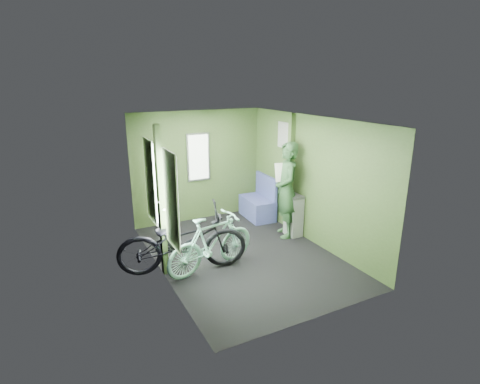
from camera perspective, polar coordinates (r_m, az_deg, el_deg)
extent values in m
plane|color=black|center=(6.53, 0.41, -9.51)|extent=(4.00, 4.00, 0.00)
cube|color=silver|center=(5.88, 0.46, 11.01)|extent=(2.80, 4.00, 0.02)
cube|color=#384F24|center=(7.87, -6.39, 3.90)|extent=(2.80, 0.02, 2.30)
cube|color=#384F24|center=(4.54, 12.36, -6.22)|extent=(2.80, 0.02, 2.30)
cube|color=#384F24|center=(5.62, -12.30, -1.67)|extent=(0.02, 4.00, 2.30)
cube|color=#384F24|center=(6.85, 10.86, 1.74)|extent=(0.02, 4.00, 2.30)
cube|color=#384F24|center=(5.63, -11.91, -1.62)|extent=(0.08, 0.12, 2.30)
cube|color=silver|center=(5.07, -10.28, -1.22)|extent=(0.02, 0.56, 1.34)
cube|color=silver|center=(6.09, -13.40, 1.64)|extent=(0.02, 0.56, 1.34)
cube|color=white|center=(4.93, -10.49, 4.66)|extent=(0.00, 0.12, 0.12)
cube|color=white|center=(5.98, -13.65, 6.56)|extent=(0.00, 0.12, 0.12)
cylinder|color=silver|center=(5.66, -11.20, -2.00)|extent=(0.03, 0.40, 0.03)
cube|color=#384F24|center=(7.28, 7.65, 2.80)|extent=(0.10, 0.10, 2.30)
cube|color=white|center=(7.41, 6.72, 8.59)|extent=(0.02, 0.40, 0.50)
cube|color=silver|center=(7.79, -6.31, 5.27)|extent=(0.50, 0.02, 1.00)
imported|color=black|center=(6.07, -8.48, -11.86)|extent=(2.12, 1.25, 1.12)
imported|color=#87CDB5|center=(6.06, -4.21, -11.79)|extent=(1.65, 0.85, 0.99)
imported|color=#284A28|center=(7.04, 7.12, 0.28)|extent=(0.64, 0.77, 1.81)
cube|color=silver|center=(7.25, 6.64, 2.99)|extent=(0.37, 0.29, 0.34)
cube|color=gray|center=(7.22, 8.16, -3.54)|extent=(0.24, 0.33, 0.81)
cube|color=navy|center=(8.12, 2.64, -2.44)|extent=(0.54, 0.91, 0.44)
cube|color=navy|center=(8.08, 4.01, 0.90)|extent=(0.11, 0.88, 0.49)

